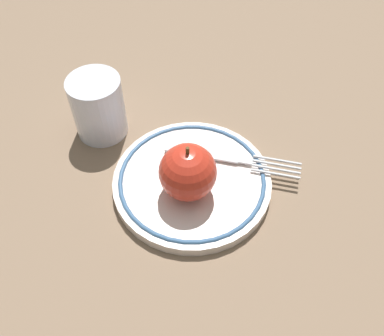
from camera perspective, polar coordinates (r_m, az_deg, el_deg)
name	(u,v)px	position (r m, az deg, el deg)	size (l,w,h in m)	color
ground_plane	(188,176)	(0.59, -0.60, -1.05)	(2.00, 2.00, 0.00)	#826851
plate	(192,181)	(0.57, 0.00, -1.80)	(0.21, 0.21, 0.02)	silver
apple_red_whole	(188,172)	(0.52, -0.56, -0.56)	(0.07, 0.07, 0.08)	red
fork	(228,158)	(0.58, 4.80, 1.29)	(0.19, 0.03, 0.00)	silver
drinking_glass	(98,107)	(0.62, -12.39, 7.96)	(0.07, 0.07, 0.09)	white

